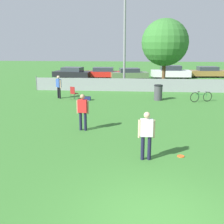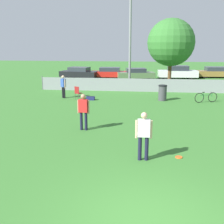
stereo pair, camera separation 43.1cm
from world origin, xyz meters
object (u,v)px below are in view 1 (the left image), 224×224
Objects in this scene: bicycle_sideline at (201,97)px; trash_bin at (158,92)px; spectator_in_blue at (59,85)px; folding_chair_sideline at (74,92)px; parked_car_white at (171,72)px; light_pole at (125,28)px; parked_car_olive at (129,74)px; tree_near_pole at (165,43)px; parked_car_tan at (207,72)px; parked_car_red at (103,73)px; player_defender_red at (83,110)px; player_receiver_white at (146,132)px; frisbee_disc at (181,156)px; parked_car_dark at (72,73)px; gear_bag_sideline at (87,98)px.

trash_bin reaches higher than bicycle_sideline.
spectator_in_blue is 1.31m from folding_chair_sideline.
bicycle_sideline is 0.35× the size of parked_car_white.
light_pole is 9.03m from bicycle_sideline.
parked_car_olive is at bearing -165.10° from parked_car_white.
parked_car_tan is at bearing 55.91° from tree_near_pole.
light_pole reaches higher than parked_car_red.
spectator_in_blue is (-3.24, 7.67, -0.02)m from player_defender_red.
tree_near_pole is 10.51m from spectator_in_blue.
parked_car_red is (-6.34, 6.96, -3.43)m from tree_near_pole.
player_receiver_white is at bearing -84.77° from light_pole.
folding_chair_sideline is 0.59× the size of bicycle_sideline.
light_pole is 11.11m from parked_car_white.
spectator_in_blue is 16.66m from parked_car_white.
parked_car_dark reaches higher than frisbee_disc.
bicycle_sideline is at bearing 53.02° from player_defender_red.
player_receiver_white reaches higher than bicycle_sideline.
light_pole is 1.45× the size of tree_near_pole.
parked_car_red is (-2.79, 8.07, -4.60)m from light_pole.
parked_car_red reaches higher than frisbee_disc.
light_pole reaches higher than parked_car_olive.
bicycle_sideline is 15.68m from parked_car_red.
light_pole is 16.34m from frisbee_disc.
frisbee_disc is at bearing 166.73° from spectator_in_blue.
parked_car_tan is at bearing 46.37° from light_pole.
folding_chair_sideline is at bearing 169.99° from gear_bag_sideline.
parked_car_dark reaches higher than parked_car_red.
gear_bag_sideline is 0.13× the size of parked_car_tan.
player_defender_red is 22.17m from parked_car_white.
tree_near_pole is 3.59× the size of player_receiver_white.
light_pole reaches higher than player_defender_red.
parked_car_white is at bearing 84.31° from frisbee_disc.
bicycle_sideline is (2.89, 10.08, 0.34)m from frisbee_disc.
bicycle_sideline is 17.50m from parked_car_dark.
light_pole is at bearing 65.02° from gear_bag_sideline.
tree_near_pole is 6.96m from trash_bin.
gear_bag_sideline is (-3.90, 10.33, -0.86)m from player_receiver_white.
trash_bin is at bearing -102.53° from parked_car_white.
player_defender_red is (-1.37, -12.43, -4.22)m from light_pole.
gear_bag_sideline is 0.13× the size of parked_car_red.
player_defender_red reaches higher than frisbee_disc.
tree_near_pole is at bearing -23.90° from parked_car_dark.
trash_bin is (4.02, 7.59, -0.44)m from player_defender_red.
parked_car_red reaches higher than bicycle_sideline.
folding_chair_sideline is 0.21× the size of parked_car_olive.
player_receiver_white is at bearing -96.41° from trash_bin.
parked_car_tan reaches higher than bicycle_sideline.
tree_near_pole is at bearing 17.43° from light_pole.
spectator_in_blue is 10.23m from bicycle_sideline.
parked_car_red is 0.99× the size of parked_car_white.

